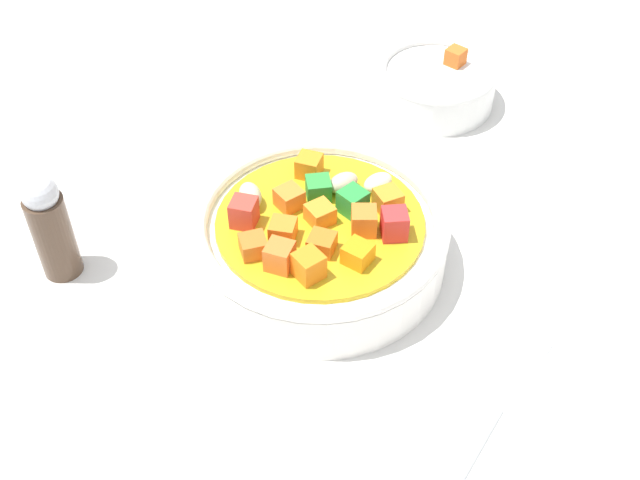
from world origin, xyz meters
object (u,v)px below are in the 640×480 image
Objects in this scene: soup_bowl_main at (320,236)px; side_bowl_small at (436,84)px; spoon at (491,417)px; pepper_shaker at (51,224)px.

soup_bowl_main is 1.71× the size of side_bowl_small.
soup_bowl_main reaches higher than spoon.
soup_bowl_main is at bearing -91.00° from pepper_shaker.
pepper_shaker reaches higher than spoon.
soup_bowl_main is at bearing 70.59° from spoon.
pepper_shaker is (13.88, 27.67, 3.73)cm from spoon.
soup_bowl_main is 1.08× the size of spoon.
soup_bowl_main is 16.75cm from spoon.
spoon is 32.76cm from side_bowl_small.
spoon is at bearing 177.71° from side_bowl_small.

